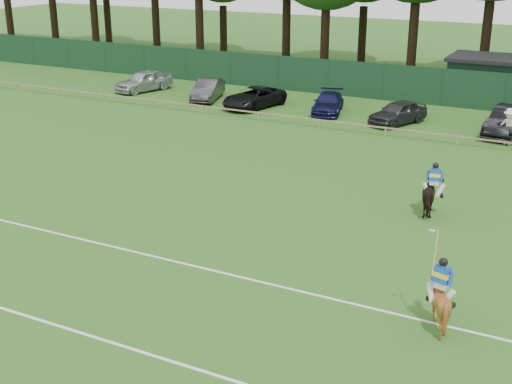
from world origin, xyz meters
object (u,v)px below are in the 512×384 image
Objects in this scene: sedan_grey at (208,90)px; spectator_left at (509,126)px; sedan_navy at (328,103)px; estate_black at (509,121)px; utility_shed at (512,81)px; horse_chestnut at (439,302)px; horse_dark at (433,195)px; suv_black at (254,97)px; sedan_silver at (144,81)px; hatch_grey at (398,113)px.

sedan_grey is 20.22m from spectator_left.
estate_black is (11.04, -0.43, 0.18)m from sedan_navy.
utility_shed is at bearing 7.97° from sedan_grey.
estate_black reaches higher than sedan_navy.
horse_chestnut is at bearing -76.34° from sedan_navy.
horse_dark is 20.22m from suv_black.
horse_dark is 0.42× the size of sedan_silver.
suv_black is at bearing 10.71° from sedan_silver.
hatch_grey is at bearing 13.83° from sedan_silver.
utility_shed reaches higher than sedan_silver.
horse_chestnut is (2.20, -8.45, -0.02)m from horse_dark.
hatch_grey is at bearing -168.90° from estate_black.
horse_dark is at bearing -45.49° from hatch_grey.
sedan_grey is 19.83m from estate_black.
sedan_silver is at bearing -173.95° from estate_black.
utility_shed is at bearing 35.06° from sedan_silver.
horse_dark is 0.38× the size of estate_black.
horse_chestnut is 0.32× the size of suv_black.
spectator_left is (11.30, -2.45, 0.37)m from sedan_navy.
sedan_navy is (-12.31, 22.85, -0.14)m from horse_chestnut.
hatch_grey is (4.78, -0.83, 0.08)m from sedan_navy.
horse_dark is 0.45× the size of hatch_grey.
spectator_left reaches higher than horse_chestnut.
sedan_navy is at bearing 16.08° from sedan_silver.
suv_black is 16.26m from spectator_left.
sedan_silver is at bearing 177.17° from spectator_left.
spectator_left is 0.23× the size of utility_shed.
horse_dark reaches higher than suv_black.
suv_black is 9.66m from hatch_grey.
sedan_silver is (-24.60, 14.61, -0.03)m from horse_dark.
hatch_grey reaches higher than suv_black.
sedan_grey is at bearing -50.90° from horse_dark.
sedan_silver reaches higher than suv_black.
horse_chestnut is 31.18m from utility_shed.
suv_black is (3.91, -0.62, -0.04)m from sedan_grey.
spectator_left is at bearing 11.01° from sedan_silver.
sedan_silver reaches higher than sedan_navy.
horse_chestnut reaches higher than hatch_grey.
suv_black is at bearing -171.06° from estate_black.
spectator_left is at bearing -82.84° from utility_shed.
sedan_navy is 0.51× the size of utility_shed.
spectator_left reaches higher than sedan_navy.
sedan_navy is at bearing -166.69° from hatch_grey.
spectator_left is at bearing 7.20° from suv_black.
horse_dark is 0.39× the size of suv_black.
sedan_grey is at bearing 166.74° from sedan_navy.
horse_chestnut is at bearing -23.82° from sedan_silver.
sedan_silver is 1.04× the size of sedan_navy.
hatch_grey is (-7.53, 22.03, -0.06)m from horse_chestnut.
sedan_navy is at bearing -174.75° from estate_black.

